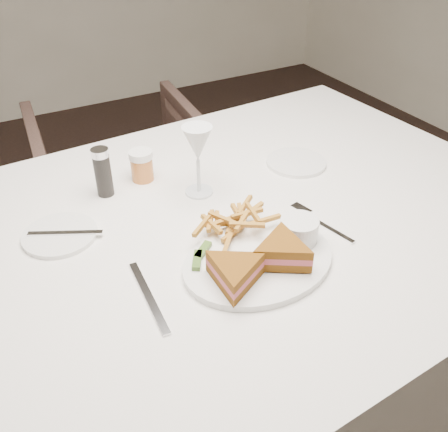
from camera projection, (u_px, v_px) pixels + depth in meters
The scene contains 4 objects.
ground at pixel (132, 418), 1.55m from camera, with size 5.00×5.00×0.00m, color black.
table at pixel (215, 336), 1.34m from camera, with size 1.57×1.05×0.75m, color white.
chair_far at pixel (122, 174), 2.11m from camera, with size 0.66×0.62×0.68m, color #4A342D.
table_setting at pixel (228, 223), 1.06m from camera, with size 0.80×0.59×0.18m.
Camera 1 is at (-0.19, -0.93, 1.41)m, focal length 40.00 mm.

